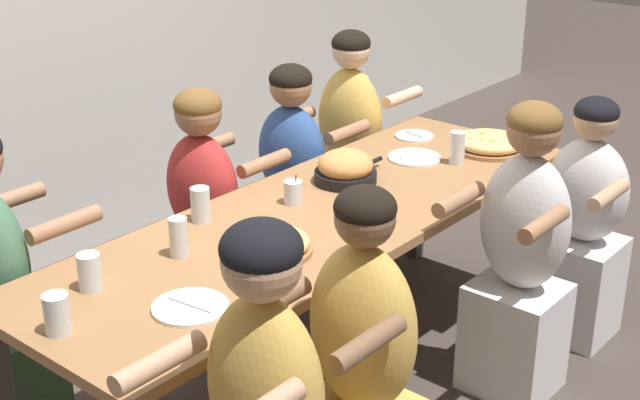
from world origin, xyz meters
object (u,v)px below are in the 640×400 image
diner_far_midright (293,188)px  drinking_glass_d (57,316)px  diner_near_midright (521,264)px  pizza_board_main (490,144)px  drinking_glass_b (457,150)px  drinking_glass_f (90,273)px  empty_plate_a (414,136)px  drinking_glass_e (200,205)px  diner_near_midleft (361,384)px  diner_far_center (205,225)px  diner_far_right (350,157)px  empty_plate_c (190,307)px  cocktail_glass_blue (293,194)px  drinking_glass_a (371,218)px  empty_plate_b (414,158)px  pizza_board_second (270,245)px  diner_near_right (581,231)px  drinking_glass_c (179,239)px  skillet_bowl (346,169)px

diner_far_midright → drinking_glass_d: bearing=-70.4°
drinking_glass_d → diner_near_midright: (1.61, -0.65, -0.25)m
pizza_board_main → drinking_glass_b: size_ratio=2.35×
diner_far_midright → drinking_glass_f: bearing=-72.7°
empty_plate_a → drinking_glass_e: drinking_glass_e is taller
drinking_glass_b → drinking_glass_e: 1.21m
diner_near_midleft → diner_far_center: diner_near_midleft is taller
empty_plate_a → diner_near_midright: 1.02m
empty_plate_a → drinking_glass_f: size_ratio=1.48×
drinking_glass_d → diner_far_right: diner_far_right is taller
drinking_glass_b → empty_plate_c: bearing=-178.0°
cocktail_glass_blue → drinking_glass_e: (-0.34, 0.15, 0.02)m
drinking_glass_a → diner_near_midleft: 0.70m
empty_plate_b → drinking_glass_b: (0.07, -0.17, 0.06)m
diner_far_right → empty_plate_a: bearing=-2.9°
diner_far_midright → diner_far_center: 0.57m
empty_plate_a → diner_far_midright: diner_far_midright is taller
drinking_glass_b → diner_far_midright: diner_far_midright is taller
drinking_glass_e → empty_plate_b: bearing=-12.0°
drinking_glass_a → pizza_board_second: bearing=154.4°
drinking_glass_a → diner_near_right: diner_near_right is taller
drinking_glass_f → diner_near_right: (1.95, -0.79, -0.31)m
empty_plate_c → cocktail_glass_blue: 0.88m
empty_plate_b → diner_far_midright: diner_far_midright is taller
drinking_glass_a → drinking_glass_b: size_ratio=0.94×
cocktail_glass_blue → drinking_glass_b: size_ratio=0.79×
pizza_board_second → drinking_glass_b: 1.17m
pizza_board_main → diner_far_right: size_ratio=0.28×
pizza_board_second → diner_near_midleft: 0.61m
empty_plate_b → drinking_glass_e: 1.10m
pizza_board_second → empty_plate_a: bearing=13.4°
drinking_glass_d → diner_far_right: 2.25m
drinking_glass_d → drinking_glass_c: bearing=11.1°
diner_near_midright → drinking_glass_a: bearing=52.8°
drinking_glass_e → drinking_glass_f: size_ratio=1.08×
pizza_board_main → pizza_board_second: size_ratio=1.17×
empty_plate_b → diner_near_right: diner_near_right is taller
pizza_board_second → drinking_glass_c: size_ratio=2.08×
diner_far_center → diner_far_right: size_ratio=0.94×
pizza_board_second → skillet_bowl: skillet_bowl is taller
empty_plate_b → diner_near_midleft: bearing=-151.8°
drinking_glass_e → empty_plate_a: bearing=-2.6°
pizza_board_second → drinking_glass_e: bearing=85.3°
pizza_board_main → diner_near_midright: size_ratio=0.28×
drinking_glass_d → diner_far_center: 1.32m
drinking_glass_f → cocktail_glass_blue: bearing=-1.7°
drinking_glass_d → diner_far_center: size_ratio=0.11×
empty_plate_c → pizza_board_main: bearing=1.1°
pizza_board_main → empty_plate_a: bearing=101.2°
drinking_glass_e → diner_far_midright: size_ratio=0.12×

